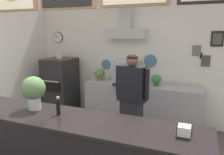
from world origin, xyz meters
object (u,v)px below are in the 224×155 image
at_px(shop_worker, 132,102).
at_px(pepper_grinder, 58,106).
at_px(basil_vase, 34,91).
at_px(potted_sage, 156,80).
at_px(pizza_oven, 61,88).
at_px(potted_basil, 100,74).
at_px(espresso_machine, 127,72).
at_px(napkin_holder, 184,131).

bearing_deg(shop_worker, pepper_grinder, 82.60).
height_order(shop_worker, basil_vase, shop_worker).
relative_size(potted_sage, pepper_grinder, 1.03).
xyz_separation_m(pizza_oven, potted_basil, (0.95, 0.17, 0.38)).
height_order(espresso_machine, basil_vase, basil_vase).
bearing_deg(shop_worker, pizza_oven, -12.04).
bearing_deg(pizza_oven, potted_basil, 9.91).
bearing_deg(pepper_grinder, basil_vase, 172.60).
bearing_deg(espresso_machine, potted_sage, -0.57).
distance_m(napkin_holder, pepper_grinder, 1.39).
height_order(shop_worker, pepper_grinder, shop_worker).
distance_m(espresso_machine, potted_sage, 0.63).
bearing_deg(basil_vase, pepper_grinder, -7.40).
relative_size(shop_worker, potted_sage, 7.24).
bearing_deg(napkin_holder, basil_vase, 178.20).
distance_m(pizza_oven, basil_vase, 2.58).
height_order(basil_vase, pepper_grinder, basil_vase).
bearing_deg(pepper_grinder, napkin_holder, -0.23).
bearing_deg(basil_vase, potted_basil, 95.48).
xyz_separation_m(potted_basil, pepper_grinder, (0.62, -2.43, 0.11)).
distance_m(potted_basil, pepper_grinder, 2.51).
distance_m(shop_worker, basil_vase, 1.58).
bearing_deg(basil_vase, pizza_oven, 117.95).
distance_m(espresso_machine, napkin_holder, 2.73).
xyz_separation_m(shop_worker, espresso_machine, (-0.43, 1.08, 0.28)).
bearing_deg(shop_worker, napkin_holder, 138.10).
height_order(pizza_oven, potted_basil, pizza_oven).
height_order(shop_worker, potted_sage, shop_worker).
bearing_deg(pizza_oven, napkin_holder, -37.52).
relative_size(espresso_machine, potted_basil, 2.11).
relative_size(pizza_oven, shop_worker, 0.90).
relative_size(napkin_holder, pepper_grinder, 0.63).
bearing_deg(espresso_machine, basil_vase, -100.75).
xyz_separation_m(pizza_oven, potted_sage, (2.24, 0.11, 0.36)).
relative_size(pizza_oven, pepper_grinder, 6.72).
bearing_deg(potted_sage, pepper_grinder, -105.85).
relative_size(potted_sage, basil_vase, 0.56).
height_order(espresso_machine, potted_sage, espresso_machine).
distance_m(shop_worker, potted_sage, 1.10).
distance_m(pizza_oven, pepper_grinder, 2.79).
relative_size(potted_sage, potted_basil, 0.88).
relative_size(shop_worker, napkin_holder, 11.85).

